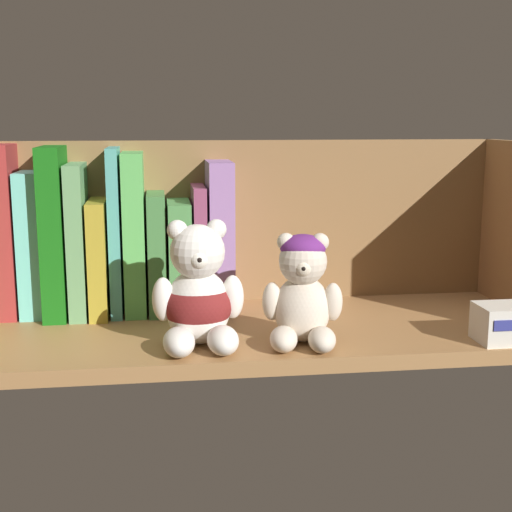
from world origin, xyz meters
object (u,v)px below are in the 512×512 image
(book_8, at_px, (116,230))
(book_13, at_px, (219,235))
(book_3, at_px, (9,231))
(book_7, at_px, (100,255))
(book_11, at_px, (179,255))
(teddy_bear_larger, at_px, (198,297))
(book_6, at_px, (80,238))
(teddy_bear_smaller, at_px, (303,292))
(small_product_box, at_px, (510,323))
(book_10, at_px, (157,251))
(book_12, at_px, (199,247))
(book_5, at_px, (57,231))
(book_4, at_px, (32,243))
(book_9, at_px, (135,232))

(book_8, relative_size, book_13, 1.09)
(book_3, xyz_separation_m, book_7, (0.13, -0.00, -0.04))
(book_11, distance_m, teddy_bear_larger, 0.19)
(teddy_bear_larger, bearing_deg, book_8, 120.37)
(book_6, distance_m, teddy_bear_smaller, 0.35)
(small_product_box, bearing_deg, book_6, 157.96)
(book_10, relative_size, book_12, 0.95)
(book_7, distance_m, book_13, 0.18)
(book_7, bearing_deg, book_5, 180.00)
(book_3, height_order, book_12, book_3)
(book_7, bearing_deg, teddy_bear_larger, -54.33)
(book_3, distance_m, book_4, 0.04)
(book_8, height_order, book_12, book_8)
(book_5, bearing_deg, book_8, 0.00)
(book_5, relative_size, book_13, 1.10)
(book_6, relative_size, book_13, 0.99)
(book_9, xyz_separation_m, teddy_bear_smaller, (0.21, -0.20, -0.05))
(book_8, distance_m, book_12, 0.12)
(book_13, relative_size, teddy_bear_smaller, 1.57)
(book_9, bearing_deg, book_5, -180.00)
(book_3, distance_m, book_11, 0.25)
(small_product_box, bearing_deg, teddy_bear_smaller, 173.51)
(book_9, bearing_deg, book_3, 180.00)
(book_10, distance_m, small_product_box, 0.50)
(book_13, bearing_deg, book_4, 180.00)
(book_3, relative_size, book_4, 1.19)
(book_8, distance_m, book_10, 0.07)
(book_13, bearing_deg, book_9, 180.00)
(book_4, distance_m, book_5, 0.04)
(teddy_bear_smaller, height_order, small_product_box, teddy_bear_smaller)
(book_10, bearing_deg, small_product_box, -26.84)
(book_10, height_order, book_13, book_13)
(book_12, bearing_deg, book_9, -180.00)
(teddy_bear_smaller, bearing_deg, book_8, 140.78)
(book_3, bearing_deg, book_11, 0.00)
(teddy_bear_larger, bearing_deg, teddy_bear_smaller, -4.32)
(book_5, height_order, teddy_bear_smaller, book_5)
(book_6, bearing_deg, book_8, 0.00)
(book_11, relative_size, small_product_box, 1.92)
(small_product_box, bearing_deg, book_5, 159.04)
(book_5, bearing_deg, small_product_box, -20.96)
(book_11, bearing_deg, book_10, 180.00)
(book_8, bearing_deg, teddy_bear_smaller, -39.22)
(book_8, xyz_separation_m, teddy_bear_smaller, (0.24, -0.20, -0.05))
(book_8, height_order, book_13, book_8)
(book_4, height_order, book_7, book_4)
(book_4, xyz_separation_m, small_product_box, (0.62, -0.23, -0.08))
(book_3, height_order, book_5, book_3)
(book_3, relative_size, book_6, 1.12)
(teddy_bear_smaller, relative_size, small_product_box, 1.66)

